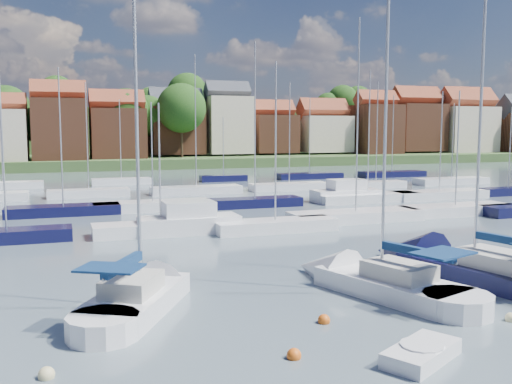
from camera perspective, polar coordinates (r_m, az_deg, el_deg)
name	(u,v)px	position (r m, az deg, el deg)	size (l,w,h in m)	color
ground	(197,198)	(60.79, -5.90, -0.57)	(260.00, 260.00, 0.00)	#43535B
sailboat_left	(146,295)	(24.61, -10.98, -10.09)	(7.00, 9.74, 13.31)	white
sailboat_centre	(369,282)	(26.68, 11.28, -8.81)	(6.00, 10.86, 14.35)	white
sailboat_navy	(454,267)	(30.63, 19.20, -7.09)	(6.30, 13.29, 17.75)	black
tender	(421,353)	(19.32, 16.22, -15.25)	(3.26, 2.63, 0.64)	white
buoy_a	(47,378)	(18.62, -20.21, -17.06)	(0.49, 0.49, 0.49)	beige
buoy_b	(294,358)	(18.93, 3.81, -16.27)	(0.47, 0.47, 0.47)	#D85914
buoy_c	(324,323)	(22.16, 6.81, -12.87)	(0.47, 0.47, 0.47)	#D85914
buoy_d	(511,321)	(24.25, 24.13, -11.68)	(0.45, 0.45, 0.45)	beige
buoy_e	(361,275)	(29.34, 10.49, -8.13)	(0.46, 0.46, 0.46)	#D85914
marina_field	(227,198)	(56.56, -2.89, -0.62)	(79.62, 41.41, 15.93)	white
far_shore_town	(123,139)	(152.29, -13.18, 5.16)	(212.46, 90.00, 22.27)	#3C592C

